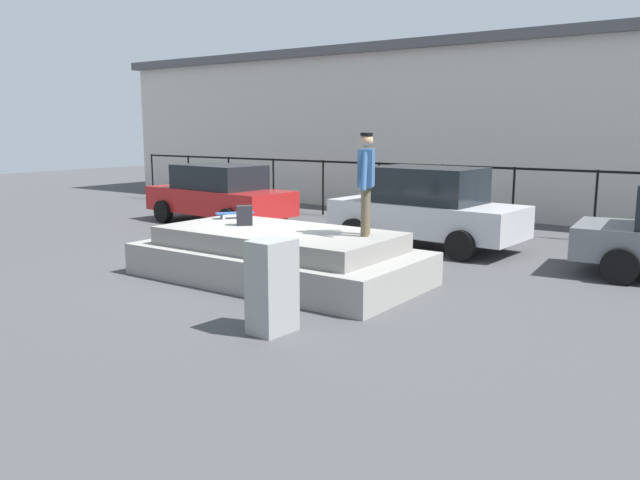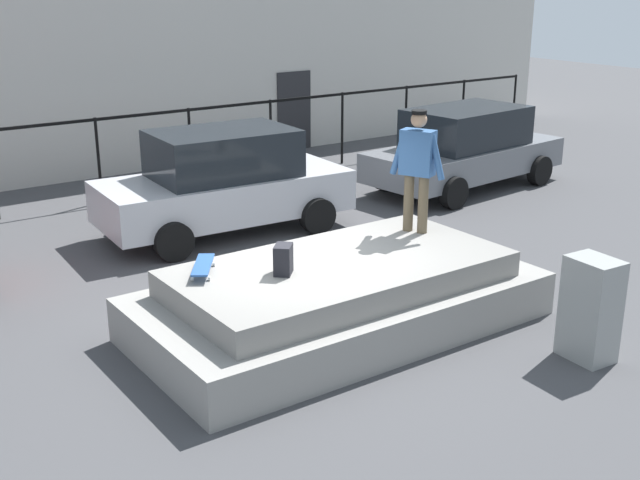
% 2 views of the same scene
% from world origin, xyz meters
% --- Properties ---
extents(ground_plane, '(60.00, 60.00, 0.00)m').
position_xyz_m(ground_plane, '(0.00, 0.00, 0.00)').
color(ground_plane, '#424244').
extents(concrete_ledge, '(5.19, 2.63, 0.90)m').
position_xyz_m(concrete_ledge, '(0.31, -0.48, 0.41)').
color(concrete_ledge, gray).
rests_on(concrete_ledge, ground_plane).
extents(skateboarder, '(0.42, 0.78, 1.71)m').
position_xyz_m(skateboarder, '(1.90, -0.10, 1.89)').
color(skateboarder, brown).
rests_on(skateboarder, concrete_ledge).
extents(skateboard, '(0.60, 0.74, 0.12)m').
position_xyz_m(skateboard, '(-1.30, 0.14, 1.00)').
color(skateboard, '#264C8C').
rests_on(skateboard, concrete_ledge).
extents(backpack, '(0.34, 0.34, 0.37)m').
position_xyz_m(backpack, '(-0.52, -0.44, 1.08)').
color(backpack, black).
rests_on(backpack, concrete_ledge).
extents(car_red_sedan_near, '(4.66, 2.31, 1.67)m').
position_xyz_m(car_red_sedan_near, '(-5.32, 3.82, 0.85)').
color(car_red_sedan_near, '#B21E1E').
rests_on(car_red_sedan_near, ground_plane).
extents(car_silver_sedan_mid, '(4.43, 2.26, 1.82)m').
position_xyz_m(car_silver_sedan_mid, '(1.07, 3.91, 0.91)').
color(car_silver_sedan_mid, '#B7B7BC').
rests_on(car_silver_sedan_mid, ground_plane).
extents(utility_box, '(0.48, 0.63, 1.25)m').
position_xyz_m(utility_box, '(2.16, -2.88, 0.62)').
color(utility_box, gray).
rests_on(utility_box, ground_plane).
extents(fence_row, '(24.06, 0.06, 1.70)m').
position_xyz_m(fence_row, '(-0.00, 7.05, 1.19)').
color(fence_row, black).
rests_on(fence_row, ground_plane).
extents(warehouse_building, '(30.41, 8.90, 5.40)m').
position_xyz_m(warehouse_building, '(0.00, 13.31, 2.71)').
color(warehouse_building, beige).
rests_on(warehouse_building, ground_plane).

